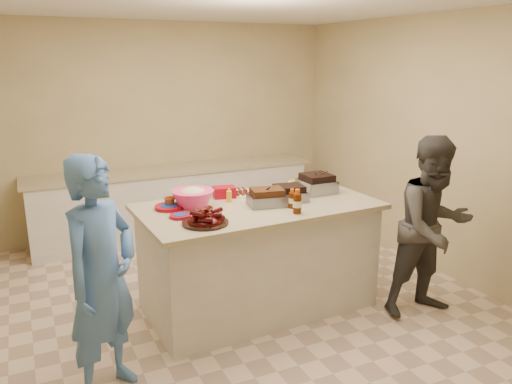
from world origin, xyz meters
name	(u,v)px	position (x,y,z in m)	size (l,w,h in m)	color
room	(244,308)	(0.00, 0.00, 0.00)	(4.50, 5.00, 2.70)	tan
back_counter	(175,202)	(0.00, 2.20, 0.45)	(3.60, 0.64, 0.90)	silver
island	(258,306)	(0.14, -0.02, 0.00)	(2.09, 1.10, 0.99)	silver
rib_platter	(205,224)	(-0.48, -0.33, 0.99)	(0.37, 0.37, 0.15)	#3C0202
pulled_pork_tray	(267,205)	(0.19, -0.08, 0.99)	(0.32, 0.24, 0.10)	#47230F
brisket_tray	(289,201)	(0.44, -0.03, 0.99)	(0.30, 0.25, 0.09)	black
roasting_pan	(316,192)	(0.82, 0.11, 0.99)	(0.31, 0.31, 0.12)	gray
coleslaw_bowl	(193,207)	(-0.41, 0.15, 0.99)	(0.37, 0.37, 0.25)	#F6357D
sausage_plate	(240,194)	(0.12, 0.35, 0.99)	(0.30, 0.30, 0.05)	silver
mac_cheese_dish	(305,187)	(0.83, 0.34, 0.99)	(0.28, 0.21, 0.08)	orange
bbq_bottle_a	(297,213)	(0.31, -0.40, 0.99)	(0.07, 0.07, 0.21)	#3E1702
bbq_bottle_b	(292,208)	(0.35, -0.25, 0.99)	(0.06, 0.06, 0.17)	#3E1702
mustard_bottle	(229,202)	(-0.07, 0.16, 0.99)	(0.05, 0.05, 0.13)	gold
sauce_bowl	(257,201)	(0.17, 0.08, 0.99)	(0.15, 0.05, 0.15)	silver
plate_stack_large	(170,209)	(-0.61, 0.18, 0.99)	(0.25, 0.25, 0.03)	maroon
plate_stack_small	(180,218)	(-0.61, -0.09, 0.99)	(0.17, 0.17, 0.02)	maroon
plastic_cup	(170,207)	(-0.60, 0.22, 0.99)	(0.10, 0.09, 0.10)	#9C4718
basket_stack	(224,197)	(-0.05, 0.33, 0.99)	(0.20, 0.15, 0.10)	maroon
guest_gray	(425,311)	(1.48, -0.77, 0.00)	(0.79, 1.62, 0.61)	#43413D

